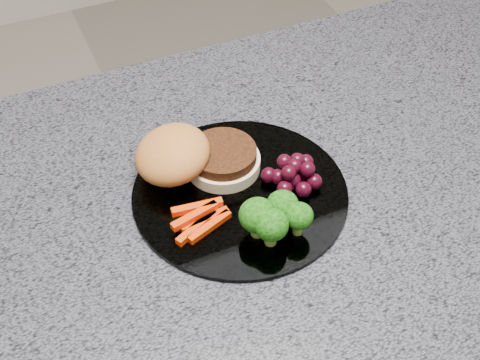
# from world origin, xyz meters

# --- Properties ---
(island_cabinet) EXTENTS (1.20, 0.60, 0.86)m
(island_cabinet) POSITION_xyz_m (0.00, 0.00, 0.43)
(island_cabinet) COLOR brown
(island_cabinet) RESTS_ON ground
(countertop) EXTENTS (1.20, 0.60, 0.04)m
(countertop) POSITION_xyz_m (0.00, 0.00, 0.88)
(countertop) COLOR #53535E
(countertop) RESTS_ON island_cabinet
(plate) EXTENTS (0.26, 0.26, 0.01)m
(plate) POSITION_xyz_m (-0.11, -0.01, 0.90)
(plate) COLOR white
(plate) RESTS_ON countertop
(burger) EXTENTS (0.16, 0.11, 0.05)m
(burger) POSITION_xyz_m (-0.15, 0.05, 0.93)
(burger) COLOR beige
(burger) RESTS_ON plate
(carrot_sticks) EXTENTS (0.07, 0.05, 0.02)m
(carrot_sticks) POSITION_xyz_m (-0.18, -0.03, 0.91)
(carrot_sticks) COLOR red
(carrot_sticks) RESTS_ON plate
(broccoli) EXTENTS (0.08, 0.06, 0.05)m
(broccoli) POSITION_xyz_m (-0.11, -0.08, 0.93)
(broccoli) COLOR olive
(broccoli) RESTS_ON plate
(grape_bunch) EXTENTS (0.07, 0.06, 0.03)m
(grape_bunch) POSITION_xyz_m (-0.05, -0.02, 0.92)
(grape_bunch) COLOR black
(grape_bunch) RESTS_ON plate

